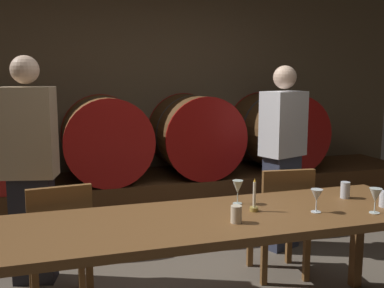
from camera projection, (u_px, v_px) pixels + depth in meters
back_wall at (142, 87)px, 5.11m from camera, size 6.48×0.24×2.85m
barrel_shelf at (154, 199)px, 4.77m from camera, size 5.84×0.90×0.52m
wine_barrel_far_left at (5, 142)px, 4.25m from camera, size 0.85×0.88×0.85m
wine_barrel_center_left at (105, 138)px, 4.52m from camera, size 0.85×0.88×0.85m
wine_barrel_center_right at (194, 134)px, 4.79m from camera, size 0.85×0.88×0.85m
wine_barrel_far_right at (276, 131)px, 5.08m from camera, size 0.85×0.88×0.85m
dining_table at (209, 228)px, 2.59m from camera, size 2.71×0.76×0.76m
chair_left at (60, 241)px, 2.96m from camera, size 0.44×0.44×0.88m
chair_right at (282, 217)px, 3.45m from camera, size 0.44×0.44×0.88m
guest_left at (30, 169)px, 3.33m from camera, size 0.42×0.32×1.71m
guest_right at (282, 157)px, 4.00m from camera, size 0.44×0.36×1.65m
candle_center at (254, 202)px, 2.68m from camera, size 0.05×0.05×0.20m
wine_glass_left at (238, 188)px, 2.83m from camera, size 0.07×0.07×0.15m
wine_glass_center at (317, 196)px, 2.65m from camera, size 0.07×0.07×0.14m
wine_glass_right at (375, 196)px, 2.64m from camera, size 0.07×0.07×0.15m
cup_center_left at (236, 214)px, 2.47m from camera, size 0.06×0.06×0.10m
cup_center_right at (345, 190)px, 2.96m from camera, size 0.06×0.06×0.11m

